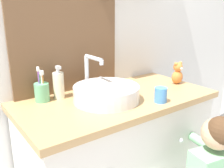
{
  "coord_description": "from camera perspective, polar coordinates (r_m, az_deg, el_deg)",
  "views": [
    {
      "loc": [
        -0.79,
        -0.71,
        1.29
      ],
      "look_at": [
        -0.07,
        0.28,
        0.92
      ],
      "focal_mm": 40.0,
      "sensor_mm": 36.0,
      "label": 1
    }
  ],
  "objects": [
    {
      "name": "sink_basin",
      "position": [
        1.32,
        -1.41,
        -1.89
      ],
      "size": [
        0.35,
        0.4,
        0.22
      ],
      "color": "silver",
      "rests_on": "vanity_counter"
    },
    {
      "name": "vanity_counter",
      "position": [
        1.57,
        1.14,
        -17.15
      ],
      "size": [
        1.09,
        0.55,
        0.82
      ],
      "color": "silver",
      "rests_on": "ground_plane"
    },
    {
      "name": "teddy_bear",
      "position": [
        1.66,
        14.74,
        2.34
      ],
      "size": [
        0.08,
        0.07,
        0.14
      ],
      "color": "orange",
      "rests_on": "vanity_counter"
    },
    {
      "name": "wall_back",
      "position": [
        1.55,
        -5.37,
        16.34
      ],
      "size": [
        3.2,
        0.18,
        2.5
      ],
      "color": "silver",
      "rests_on": "ground_plane"
    },
    {
      "name": "drinking_cup",
      "position": [
        1.32,
        11.07,
        -2.47
      ],
      "size": [
        0.07,
        0.07,
        0.08
      ],
      "primitive_type": "cylinder",
      "color": "#4789D1",
      "rests_on": "vanity_counter"
    },
    {
      "name": "soap_dispenser",
      "position": [
        1.37,
        -12.11,
        -0.21
      ],
      "size": [
        0.06,
        0.06,
        0.18
      ],
      "color": "beige",
      "rests_on": "vanity_counter"
    },
    {
      "name": "toothbrush_holder",
      "position": [
        1.35,
        -15.75,
        -1.66
      ],
      "size": [
        0.08,
        0.08,
        0.19
      ],
      "color": "#66B27F",
      "rests_on": "vanity_counter"
    }
  ]
}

